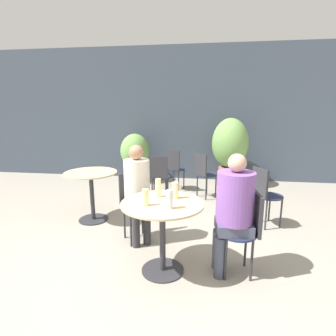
{
  "coord_description": "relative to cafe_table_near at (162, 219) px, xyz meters",
  "views": [
    {
      "loc": [
        0.48,
        -2.15,
        1.59
      ],
      "look_at": [
        0.11,
        0.6,
        0.98
      ],
      "focal_mm": 28.0,
      "sensor_mm": 36.0,
      "label": 1
    }
  ],
  "objects": [
    {
      "name": "ground_plane",
      "position": [
        -0.11,
        -0.2,
        -0.56
      ],
      "size": [
        20.0,
        20.0,
        0.0
      ],
      "primitive_type": "plane",
      "color": "gray"
    },
    {
      "name": "beer_glass_2",
      "position": [
        0.11,
        0.14,
        0.25
      ],
      "size": [
        0.06,
        0.06,
        0.17
      ],
      "color": "beige",
      "rests_on": "cafe_table_near"
    },
    {
      "name": "storefront_wall",
      "position": [
        -0.11,
        3.77,
        0.94
      ],
      "size": [
        10.0,
        0.06,
        3.0
      ],
      "color": "#3D4756",
      "rests_on": "ground_plane"
    },
    {
      "name": "bistro_chair_1",
      "position": [
        -0.46,
        0.66,
        -0.06
      ],
      "size": [
        0.42,
        0.43,
        0.83
      ],
      "rotation": [
        0.0,
        0.0,
        0.61
      ],
      "color": "#232847",
      "rests_on": "ground_plane"
    },
    {
      "name": "cafe_table_near",
      "position": [
        0.0,
        0.0,
        0.0
      ],
      "size": [
        0.8,
        0.8,
        0.73
      ],
      "color": "#2D2D33",
      "rests_on": "ground_plane"
    },
    {
      "name": "seated_person_0",
      "position": [
        0.67,
        0.06,
        0.15
      ],
      "size": [
        0.37,
        0.35,
        1.21
      ],
      "rotation": [
        0.0,
        0.0,
        -1.48
      ],
      "color": "#42475B",
      "rests_on": "ground_plane"
    },
    {
      "name": "seated_person_1",
      "position": [
        -0.39,
        0.55,
        0.15
      ],
      "size": [
        0.38,
        0.38,
        1.2
      ],
      "rotation": [
        0.0,
        0.0,
        0.61
      ],
      "color": "#2D2D33",
      "rests_on": "ground_plane"
    },
    {
      "name": "bistro_chair_2",
      "position": [
        -0.19,
        2.73,
        -0.06
      ],
      "size": [
        0.4,
        0.41,
        0.83
      ],
      "rotation": [
        0.0,
        0.0,
        2.76
      ],
      "color": "#232847",
      "rests_on": "ground_plane"
    },
    {
      "name": "bistro_chair_0",
      "position": [
        0.81,
        0.07,
        -0.06
      ],
      "size": [
        0.38,
        0.37,
        0.83
      ],
      "rotation": [
        0.0,
        0.0,
        -1.48
      ],
      "color": "#232847",
      "rests_on": "ground_plane"
    },
    {
      "name": "bistro_chair_4",
      "position": [
        -0.38,
        2.04,
        -0.06
      ],
      "size": [
        0.37,
        0.38,
        0.83
      ],
      "rotation": [
        0.0,
        0.0,
        3.19
      ],
      "color": "#232847",
      "rests_on": "ground_plane"
    },
    {
      "name": "bistro_chair_3",
      "position": [
        0.39,
        2.33,
        -0.06
      ],
      "size": [
        0.43,
        0.43,
        0.83
      ],
      "rotation": [
        0.0,
        0.0,
        2.31
      ],
      "color": "#232847",
      "rests_on": "ground_plane"
    },
    {
      "name": "cafe_table_far",
      "position": [
        -1.21,
        1.11,
        -0.02
      ],
      "size": [
        0.75,
        0.75,
        0.73
      ],
      "color": "#2D2D33",
      "rests_on": "ground_plane"
    },
    {
      "name": "beer_glass_0",
      "position": [
        -0.14,
        -0.11,
        0.25
      ],
      "size": [
        0.06,
        0.06,
        0.16
      ],
      "color": "beige",
      "rests_on": "cafe_table_near"
    },
    {
      "name": "bistro_chair_5",
      "position": [
        1.22,
        1.23,
        -0.06
      ],
      "size": [
        0.42,
        0.41,
        0.83
      ],
      "rotation": [
        0.0,
        0.0,
        2.0
      ],
      "color": "#232847",
      "rests_on": "ground_plane"
    },
    {
      "name": "beer_glass_3",
      "position": [
        -0.07,
        0.16,
        0.26
      ],
      "size": [
        0.06,
        0.06,
        0.19
      ],
      "color": "beige",
      "rests_on": "cafe_table_near"
    },
    {
      "name": "potted_plant_1",
      "position": [
        0.92,
        3.21,
        0.28
      ],
      "size": [
        0.75,
        0.75,
        1.44
      ],
      "color": "#93664C",
      "rests_on": "ground_plane"
    },
    {
      "name": "potted_plant_0",
      "position": [
        -1.14,
        3.29,
        0.07
      ],
      "size": [
        0.64,
        0.64,
        1.09
      ],
      "color": "slate",
      "rests_on": "ground_plane"
    },
    {
      "name": "beer_glass_1",
      "position": [
        0.09,
        -0.15,
        0.25
      ],
      "size": [
        0.06,
        0.06,
        0.17
      ],
      "color": "silver",
      "rests_on": "cafe_table_near"
    }
  ]
}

